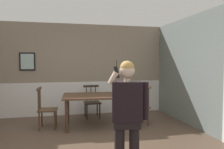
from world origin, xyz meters
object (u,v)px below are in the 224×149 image
Objects in this scene: dining_table at (95,99)px; chair_at_table_head at (46,109)px; person_figure at (127,111)px; chair_near_window at (92,102)px; chair_by_doorway at (140,106)px.

chair_at_table_head is (-1.15, 0.07, -0.21)m from dining_table.
chair_near_window is at bearing -77.23° from person_figure.
person_figure is (-1.06, -2.34, 0.43)m from chair_by_doorway.
dining_table is 1.17m from chair_by_doorway.
person_figure is (1.24, -2.48, 0.43)m from chair_at_table_head.
person_figure is (0.09, -2.41, 0.22)m from dining_table.
chair_near_window is 1.46m from chair_by_doorway.
chair_at_table_head is at bearing 32.07° from chair_near_window.
chair_at_table_head is 2.81m from person_figure.
dining_table is 1.75× the size of chair_near_window.
chair_by_doorway is 2.60m from person_figure.
dining_table is 1.17m from chair_at_table_head.
chair_by_doorway reaches higher than dining_table.
chair_at_table_head reaches higher than chair_near_window.
chair_at_table_head is at bearing 176.43° from dining_table.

